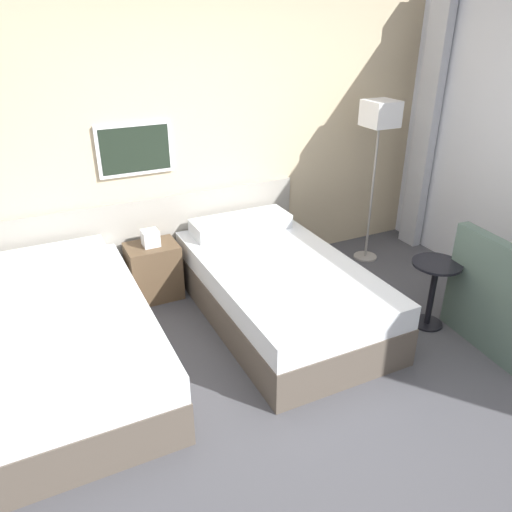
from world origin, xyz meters
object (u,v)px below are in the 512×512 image
object	(u,v)px
bed_near_window	(279,289)
side_table	(434,283)
bed_near_door	(66,342)
floor_lamp	(379,124)
nightstand	(154,270)

from	to	relation	value
bed_near_window	side_table	world-z (taller)	bed_near_window
bed_near_door	floor_lamp	size ratio (longest dim) A/B	1.25
bed_near_window	floor_lamp	distance (m)	1.87
bed_near_door	bed_near_window	world-z (taller)	same
bed_near_window	nightstand	distance (m)	1.15
bed_near_door	bed_near_window	xyz separation A→B (m)	(1.70, 0.00, 0.00)
nightstand	floor_lamp	size ratio (longest dim) A/B	0.40
bed_near_door	floor_lamp	distance (m)	3.32
side_table	floor_lamp	bearing A→B (deg)	75.96
nightstand	side_table	distance (m)	2.39
nightstand	floor_lamp	bearing A→B (deg)	-5.19
floor_lamp	side_table	distance (m)	1.63
bed_near_door	bed_near_window	size ratio (longest dim) A/B	1.00
bed_near_window	side_table	bearing A→B (deg)	-32.14
nightstand	floor_lamp	distance (m)	2.49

